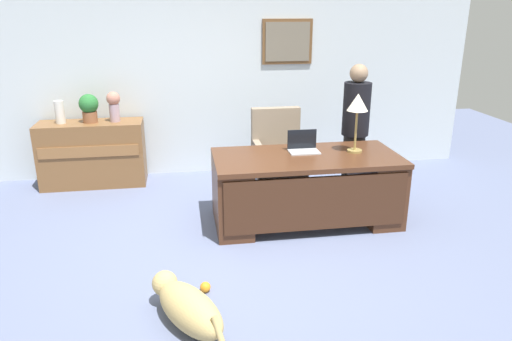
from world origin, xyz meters
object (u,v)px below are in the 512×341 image
object	(u,v)px
person_standing	(355,130)
laptop	(303,146)
dog_toy_ball	(205,287)
armchair	(278,157)
desk_lamp	(358,106)
desk	(306,186)
dog_lying	(187,307)
vase_with_flowers	(114,105)
credenza	(93,154)
potted_plant	(89,107)
vase_empty	(60,112)

from	to	relation	value
person_standing	laptop	bearing A→B (deg)	-146.70
person_standing	dog_toy_ball	world-z (taller)	person_standing
armchair	desk_lamp	world-z (taller)	desk_lamp
desk	dog_lying	size ratio (longest dim) A/B	2.42
laptop	vase_with_flowers	world-z (taller)	vase_with_flowers
person_standing	dog_lying	distance (m)	3.17
armchair	credenza	bearing A→B (deg)	163.09
laptop	desk_lamp	distance (m)	0.71
credenza	desk_lamp	distance (m)	3.44
person_standing	armchair	bearing A→B (deg)	168.85
credenza	dog_toy_ball	bearing A→B (deg)	-65.19
dog_toy_ball	vase_with_flowers	bearing A→B (deg)	109.06
dog_lying	credenza	bearing A→B (deg)	109.55
person_standing	dog_toy_ball	xyz separation A→B (m)	(-1.93, -1.89, -0.78)
potted_plant	laptop	bearing A→B (deg)	-29.79
desk	vase_with_flowers	distance (m)	2.72
person_standing	desk_lamp	size ratio (longest dim) A/B	2.55
person_standing	desk_lamp	xyz separation A→B (m)	(-0.23, -0.61, 0.42)
vase_empty	dog_toy_ball	xyz separation A→B (m)	(1.62, -2.77, -0.93)
person_standing	dog_toy_ball	distance (m)	2.81
armchair	desk	bearing A→B (deg)	-81.31
desk	person_standing	distance (m)	1.12
desk	armchair	distance (m)	0.89
credenza	dog_lying	distance (m)	3.39
dog_toy_ball	desk	bearing A→B (deg)	45.83
armchair	person_standing	xyz separation A→B (m)	(0.90, -0.18, 0.35)
armchair	potted_plant	size ratio (longest dim) A/B	2.94
credenza	dog_toy_ball	distance (m)	3.08
person_standing	dog_lying	bearing A→B (deg)	-132.12
desk	laptop	world-z (taller)	laptop
vase_empty	armchair	bearing A→B (deg)	-14.87
person_standing	laptop	world-z (taller)	person_standing
dog_lying	desk_lamp	size ratio (longest dim) A/B	1.28
armchair	dog_lying	bearing A→B (deg)	-115.40
desk_lamp	dog_toy_ball	size ratio (longest dim) A/B	7.18
dog_lying	dog_toy_ball	xyz separation A→B (m)	(0.15, 0.41, -0.11)
desk_lamp	vase_with_flowers	distance (m)	3.06
desk	person_standing	bearing A→B (deg)	42.24
dog_toy_ball	vase_empty	bearing A→B (deg)	120.31
desk	person_standing	xyz separation A→B (m)	(0.77, 0.70, 0.41)
credenza	person_standing	bearing A→B (deg)	-15.32
person_standing	dog_toy_ball	size ratio (longest dim) A/B	18.31
dog_lying	desk_lamp	bearing A→B (deg)	42.30
armchair	dog_lying	world-z (taller)	armchair
laptop	potted_plant	distance (m)	2.80
dog_lying	vase_with_flowers	world-z (taller)	vase_with_flowers
dog_toy_ball	desk_lamp	bearing A→B (deg)	36.90
person_standing	vase_with_flowers	bearing A→B (deg)	163.03
desk	laptop	size ratio (longest dim) A/B	6.11
dog_toy_ball	potted_plant	bearing A→B (deg)	114.49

